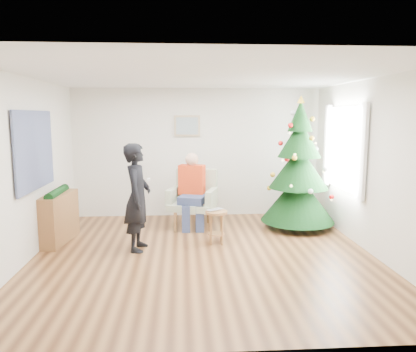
{
  "coord_description": "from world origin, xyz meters",
  "views": [
    {
      "loc": [
        -0.32,
        -5.76,
        2.04
      ],
      "look_at": [
        0.1,
        0.6,
        1.1
      ],
      "focal_mm": 35.0,
      "sensor_mm": 36.0,
      "label": 1
    }
  ],
  "objects": [
    {
      "name": "floor",
      "position": [
        0.0,
        0.0,
        0.0
      ],
      "size": [
        5.0,
        5.0,
        0.0
      ],
      "primitive_type": "plane",
      "color": "brown",
      "rests_on": "ground"
    },
    {
      "name": "ceiling",
      "position": [
        0.0,
        0.0,
        2.6
      ],
      "size": [
        5.0,
        5.0,
        0.0
      ],
      "primitive_type": "plane",
      "rotation": [
        3.14,
        0.0,
        0.0
      ],
      "color": "white",
      "rests_on": "wall_back"
    },
    {
      "name": "wall_back",
      "position": [
        0.0,
        2.5,
        1.3
      ],
      "size": [
        5.0,
        0.0,
        5.0
      ],
      "primitive_type": "plane",
      "rotation": [
        1.57,
        0.0,
        0.0
      ],
      "color": "silver",
      "rests_on": "floor"
    },
    {
      "name": "wall_front",
      "position": [
        0.0,
        -2.5,
        1.3
      ],
      "size": [
        5.0,
        0.0,
        5.0
      ],
      "primitive_type": "plane",
      "rotation": [
        -1.57,
        0.0,
        0.0
      ],
      "color": "silver",
      "rests_on": "floor"
    },
    {
      "name": "wall_left",
      "position": [
        -2.5,
        0.0,
        1.3
      ],
      "size": [
        0.0,
        5.0,
        5.0
      ],
      "primitive_type": "plane",
      "rotation": [
        1.57,
        0.0,
        1.57
      ],
      "color": "silver",
      "rests_on": "floor"
    },
    {
      "name": "wall_right",
      "position": [
        2.5,
        0.0,
        1.3
      ],
      "size": [
        0.0,
        5.0,
        5.0
      ],
      "primitive_type": "plane",
      "rotation": [
        1.57,
        0.0,
        -1.57
      ],
      "color": "silver",
      "rests_on": "floor"
    },
    {
      "name": "window_panel",
      "position": [
        2.47,
        1.0,
        1.5
      ],
      "size": [
        0.04,
        1.3,
        1.4
      ],
      "primitive_type": "cube",
      "color": "white",
      "rests_on": "wall_right"
    },
    {
      "name": "curtains",
      "position": [
        2.44,
        1.0,
        1.5
      ],
      "size": [
        0.05,
        1.75,
        1.5
      ],
      "color": "white",
      "rests_on": "wall_right"
    },
    {
      "name": "christmas_tree",
      "position": [
        1.81,
        1.41,
        1.09
      ],
      "size": [
        1.33,
        1.33,
        2.41
      ],
      "rotation": [
        0.0,
        0.0,
        0.16
      ],
      "color": "#3F2816",
      "rests_on": "floor"
    },
    {
      "name": "stool",
      "position": [
        0.23,
        0.56,
        0.27
      ],
      "size": [
        0.36,
        0.36,
        0.54
      ],
      "rotation": [
        0.0,
        0.0,
        0.3
      ],
      "color": "brown",
      "rests_on": "floor"
    },
    {
      "name": "laptop",
      "position": [
        0.23,
        0.56,
        0.55
      ],
      "size": [
        0.35,
        0.33,
        0.02
      ],
      "primitive_type": "imported",
      "rotation": [
        0.0,
        0.0,
        0.65
      ],
      "color": "silver",
      "rests_on": "stool"
    },
    {
      "name": "armchair",
      "position": [
        -0.11,
        1.63,
        0.39
      ],
      "size": [
        0.99,
        0.96,
        1.05
      ],
      "rotation": [
        0.0,
        0.0,
        -0.3
      ],
      "color": "#A2AD8C",
      "rests_on": "floor"
    },
    {
      "name": "seated_person",
      "position": [
        -0.13,
        1.57,
        0.71
      ],
      "size": [
        0.57,
        0.74,
        1.37
      ],
      "rotation": [
        0.0,
        0.0,
        -0.3
      ],
      "color": "navy",
      "rests_on": "armchair"
    },
    {
      "name": "standing_man",
      "position": [
        -0.99,
        0.34,
        0.82
      ],
      "size": [
        0.45,
        0.63,
        1.64
      ],
      "primitive_type": "imported",
      "rotation": [
        0.0,
        0.0,
        1.47
      ],
      "color": "black",
      "rests_on": "floor"
    },
    {
      "name": "game_controller",
      "position": [
        -0.82,
        0.31,
        1.1
      ],
      "size": [
        0.05,
        0.13,
        0.04
      ],
      "primitive_type": "cube",
      "rotation": [
        0.0,
        0.0,
        -0.1
      ],
      "color": "white",
      "rests_on": "standing_man"
    },
    {
      "name": "console",
      "position": [
        -2.33,
        0.81,
        0.4
      ],
      "size": [
        0.42,
        1.03,
        0.8
      ],
      "primitive_type": "cube",
      "rotation": [
        0.0,
        0.0,
        -0.12
      ],
      "color": "brown",
      "rests_on": "floor"
    },
    {
      "name": "garland",
      "position": [
        -2.33,
        0.81,
        0.82
      ],
      "size": [
        0.14,
        0.9,
        0.14
      ],
      "primitive_type": "cylinder",
      "rotation": [
        1.57,
        0.0,
        0.0
      ],
      "color": "black",
      "rests_on": "console"
    },
    {
      "name": "tapestry",
      "position": [
        -2.46,
        0.3,
        1.55
      ],
      "size": [
        0.03,
        1.5,
        1.15
      ],
      "primitive_type": "cube",
      "color": "black",
      "rests_on": "wall_left"
    },
    {
      "name": "framed_picture",
      "position": [
        -0.2,
        2.46,
        1.85
      ],
      "size": [
        0.52,
        0.05,
        0.42
      ],
      "color": "tan",
      "rests_on": "wall_back"
    }
  ]
}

